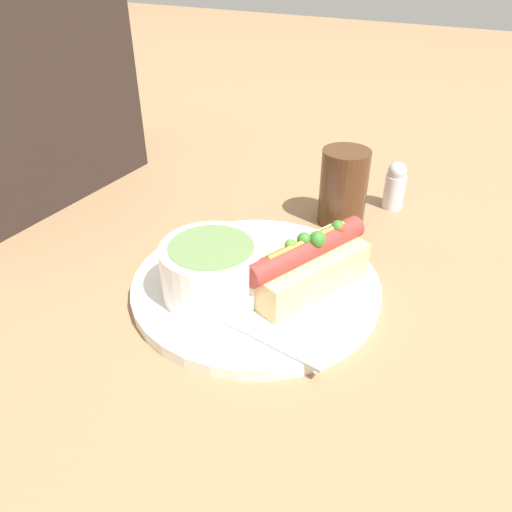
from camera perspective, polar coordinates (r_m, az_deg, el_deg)
ground_plane at (r=0.57m, az=0.00°, el=-3.87°), size 4.00×4.00×0.00m
dinner_plate at (r=0.56m, az=0.00°, el=-3.32°), size 0.28×0.28×0.01m
hot_dog at (r=0.54m, az=5.78°, el=-0.99°), size 0.15×0.11×0.07m
soup_bowl at (r=0.52m, az=-5.03°, el=-1.37°), size 0.11×0.11×0.06m
spoon at (r=0.50m, az=-3.72°, el=-7.10°), size 0.04×0.16×0.01m
drinking_glass at (r=0.69m, az=9.96°, el=7.75°), size 0.06×0.06×0.10m
salt_shaker at (r=0.75m, az=15.60°, el=7.77°), size 0.03×0.03×0.07m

